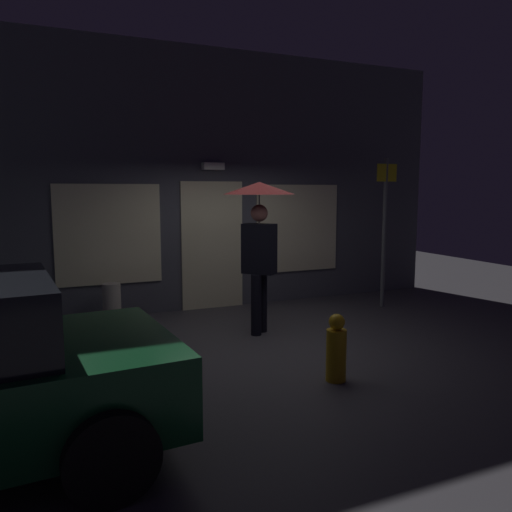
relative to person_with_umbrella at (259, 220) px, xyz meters
name	(u,v)px	position (x,y,z in m)	size (l,w,h in m)	color
ground_plane	(264,341)	(-0.10, -0.39, -1.64)	(18.00, 18.00, 0.00)	#423F44
building_facade	(209,182)	(-0.10, 1.96, 0.55)	(8.98, 0.48, 4.42)	#4C4C56
person_with_umbrella	(259,220)	(0.00, 0.00, 0.00)	(1.01, 1.01, 2.17)	black
street_sign_post	(385,224)	(2.68, 0.67, -0.17)	(0.40, 0.07, 2.60)	#595B60
sidewalk_bollard	(112,304)	(-1.89, 1.28, -1.31)	(0.27, 0.27, 0.65)	#B2A899
fire_hydrant	(336,350)	(0.03, -2.00, -1.29)	(0.22, 0.22, 0.74)	gold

